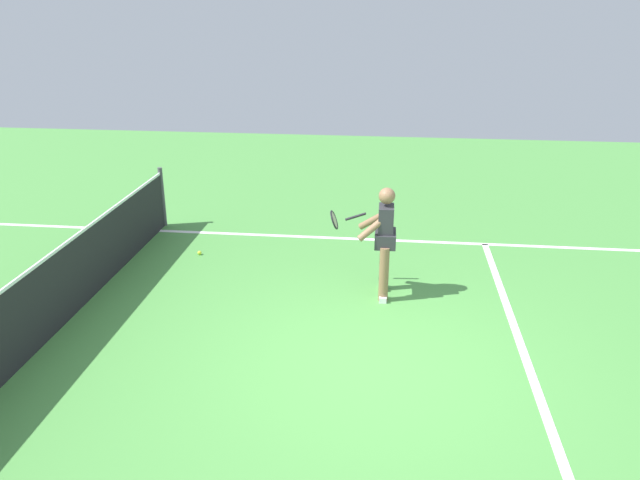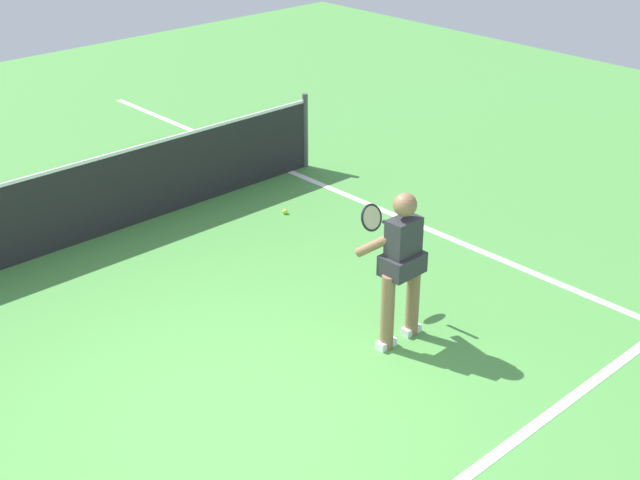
{
  "view_description": "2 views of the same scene",
  "coord_description": "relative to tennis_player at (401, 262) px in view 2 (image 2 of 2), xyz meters",
  "views": [
    {
      "loc": [
        -6.11,
        -0.09,
        3.87
      ],
      "look_at": [
        0.81,
        0.71,
        1.15
      ],
      "focal_mm": 34.91,
      "sensor_mm": 36.0,
      "label": 1
    },
    {
      "loc": [
        -3.69,
        -4.79,
        4.65
      ],
      "look_at": [
        1.14,
        0.4,
        1.12
      ],
      "focal_mm": 49.05,
      "sensor_mm": 36.0,
      "label": 2
    }
  ],
  "objects": [
    {
      "name": "ground_plane",
      "position": [
        -1.75,
        0.04,
        -0.85
      ],
      "size": [
        24.74,
        24.74,
        0.0
      ],
      "primitive_type": "plane",
      "color": "#4C9342"
    },
    {
      "name": "sideline_right_marking",
      "position": [
        2.09,
        0.04,
        -0.84
      ],
      "size": [
        0.1,
        17.03,
        0.01
      ],
      "primitive_type": "cube",
      "color": "white",
      "rests_on": "ground"
    },
    {
      "name": "tennis_ball_near",
      "position": [
        1.1,
        2.94,
        -0.81
      ],
      "size": [
        0.07,
        0.07,
        0.07
      ],
      "primitive_type": "sphere",
      "color": "#D1E533",
      "rests_on": "ground"
    },
    {
      "name": "tennis_player",
      "position": [
        0.0,
        0.0,
        0.0
      ],
      "size": [
        0.77,
        0.93,
        1.55
      ],
      "color": "#8C6647",
      "rests_on": "ground"
    },
    {
      "name": "court_net",
      "position": [
        -1.75,
        3.97,
        -0.34
      ],
      "size": [
        8.36,
        0.08,
        1.08
      ],
      "color": "#4C4C51",
      "rests_on": "ground"
    }
  ]
}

